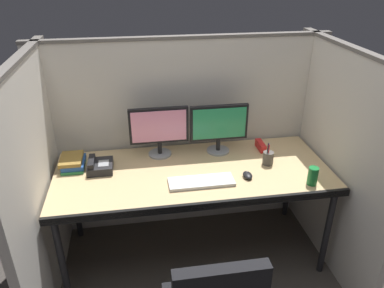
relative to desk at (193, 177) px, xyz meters
The scene contains 14 objects.
ground_plane 0.75m from the desk, 90.00° to the right, with size 8.00×8.00×0.00m, color #423D38.
cubicle_partition_rear 0.47m from the desk, 90.00° to the left, with size 2.21×0.06×1.57m.
cubicle_partition_left 1.00m from the desk, behind, with size 0.06×1.41×1.57m.
cubicle_partition_right 1.00m from the desk, ahead, with size 0.06×1.41×1.57m.
desk is the anchor object (origin of this frame).
monitor_left 0.44m from the desk, 126.90° to the left, with size 0.43×0.17×0.37m.
monitor_right 0.44m from the desk, 47.90° to the left, with size 0.43×0.17×0.37m.
keyboard_main 0.17m from the desk, 80.64° to the right, with size 0.43×0.15×0.02m, color silver.
computer_mouse 0.38m from the desk, 21.65° to the right, with size 0.06×0.10×0.04m.
pen_cup 0.55m from the desk, ahead, with size 0.08×0.08×0.17m.
desk_phone 0.66m from the desk, 169.42° to the left, with size 0.17×0.19×0.09m.
soda_can 0.80m from the desk, 20.99° to the right, with size 0.07×0.07×0.12m, color #197233.
book_stack 0.85m from the desk, 167.00° to the left, with size 0.16×0.22×0.08m.
red_stapler 0.62m from the desk, 23.33° to the left, with size 0.04×0.15×0.06m, color red.
Camera 1 is at (-0.36, -1.89, 2.07)m, focal length 34.73 mm.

